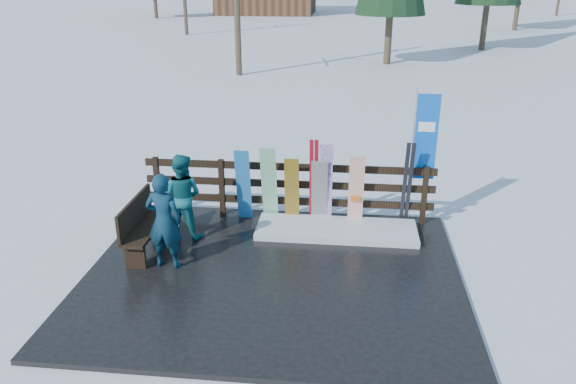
# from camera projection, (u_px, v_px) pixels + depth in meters

# --- Properties ---
(ground) EXTENTS (700.00, 700.00, 0.00)m
(ground) POSITION_uv_depth(u_px,v_px,m) (273.00, 278.00, 9.08)
(ground) COLOR white
(ground) RESTS_ON ground
(deck) EXTENTS (6.00, 5.00, 0.08)m
(deck) POSITION_uv_depth(u_px,v_px,m) (273.00, 275.00, 9.06)
(deck) COLOR black
(deck) RESTS_ON ground
(fence) EXTENTS (5.60, 0.10, 1.15)m
(fence) POSITION_uv_depth(u_px,v_px,m) (288.00, 186.00, 10.83)
(fence) COLOR black
(fence) RESTS_ON deck
(snow_patch) EXTENTS (2.95, 1.00, 0.12)m
(snow_patch) POSITION_uv_depth(u_px,v_px,m) (336.00, 230.00, 10.40)
(snow_patch) COLOR white
(snow_patch) RESTS_ON deck
(bench) EXTENTS (0.41, 1.50, 0.97)m
(bench) POSITION_uv_depth(u_px,v_px,m) (142.00, 224.00, 9.57)
(bench) COLOR black
(bench) RESTS_ON deck
(snowboard_0) EXTENTS (0.28, 0.28, 1.46)m
(snowboard_0) POSITION_uv_depth(u_px,v_px,m) (243.00, 185.00, 10.68)
(snowboard_0) COLOR #2572BB
(snowboard_0) RESTS_ON deck
(snowboard_1) EXTENTS (0.29, 0.45, 1.55)m
(snowboard_1) POSITION_uv_depth(u_px,v_px,m) (269.00, 184.00, 10.62)
(snowboard_1) COLOR silver
(snowboard_1) RESTS_ON deck
(snowboard_2) EXTENTS (0.27, 0.27, 1.33)m
(snowboard_2) POSITION_uv_depth(u_px,v_px,m) (292.00, 190.00, 10.61)
(snowboard_2) COLOR yellow
(snowboard_2) RESTS_ON deck
(snowboard_3) EXTENTS (0.24, 0.30, 1.63)m
(snowboard_3) POSITION_uv_depth(u_px,v_px,m) (326.00, 184.00, 10.49)
(snowboard_3) COLOR white
(snowboard_3) RESTS_ON deck
(snowboard_4) EXTENTS (0.30, 0.32, 1.31)m
(snowboard_4) POSITION_uv_depth(u_px,v_px,m) (319.00, 192.00, 10.57)
(snowboard_4) COLOR black
(snowboard_4) RESTS_ON deck
(snowboard_5) EXTENTS (0.28, 0.23, 1.40)m
(snowboard_5) POSITION_uv_depth(u_px,v_px,m) (356.00, 191.00, 10.48)
(snowboard_5) COLOR white
(snowboard_5) RESTS_ON deck
(ski_pair_a) EXTENTS (0.16, 0.27, 1.69)m
(ski_pair_a) POSITION_uv_depth(u_px,v_px,m) (314.00, 181.00, 10.57)
(ski_pair_a) COLOR maroon
(ski_pair_a) RESTS_ON deck
(ski_pair_b) EXTENTS (0.17, 0.35, 1.70)m
(ski_pair_b) POSITION_uv_depth(u_px,v_px,m) (407.00, 184.00, 10.39)
(ski_pair_b) COLOR black
(ski_pair_b) RESTS_ON deck
(rental_flag) EXTENTS (0.45, 0.04, 2.60)m
(rental_flag) POSITION_uv_depth(u_px,v_px,m) (422.00, 142.00, 10.27)
(rental_flag) COLOR silver
(rental_flag) RESTS_ON deck
(person_front) EXTENTS (0.62, 0.43, 1.62)m
(person_front) POSITION_uv_depth(u_px,v_px,m) (164.00, 221.00, 8.98)
(person_front) COLOR #0D3E4C
(person_front) RESTS_ON deck
(person_back) EXTENTS (0.85, 0.72, 1.57)m
(person_back) POSITION_uv_depth(u_px,v_px,m) (182.00, 196.00, 10.03)
(person_back) COLOR #16686F
(person_back) RESTS_ON deck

